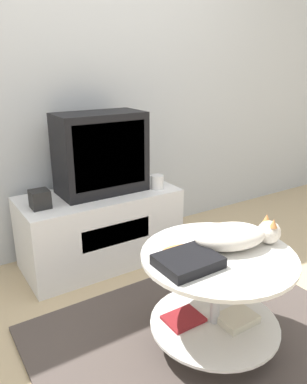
{
  "coord_description": "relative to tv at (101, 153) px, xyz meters",
  "views": [
    {
      "loc": [
        -1.02,
        -1.01,
        1.3
      ],
      "look_at": [
        0.03,
        0.62,
        0.63
      ],
      "focal_mm": 35.0,
      "sensor_mm": 36.0,
      "label": 1
    }
  ],
  "objects": [
    {
      "name": "dvd_box",
      "position": [
        -0.14,
        -1.1,
        -0.22
      ],
      "size": [
        0.25,
        0.2,
        0.05
      ],
      "color": "black",
      "rests_on": "coffee_table"
    },
    {
      "name": "speaker",
      "position": [
        -0.44,
        -0.08,
        -0.21
      ],
      "size": [
        0.11,
        0.11,
        0.11
      ],
      "color": "black",
      "rests_on": "tv_stand"
    },
    {
      "name": "ground_plane",
      "position": [
        0.03,
        -1.15,
        -0.75
      ],
      "size": [
        12.0,
        12.0,
        0.0
      ],
      "primitive_type": "plane",
      "color": "tan"
    },
    {
      "name": "wall_back",
      "position": [
        0.03,
        0.3,
        0.55
      ],
      "size": [
        8.0,
        0.05,
        2.6
      ],
      "color": "silver",
      "rests_on": "ground_plane"
    },
    {
      "name": "tv",
      "position": [
        0.0,
        0.0,
        0.0
      ],
      "size": [
        0.56,
        0.3,
        0.52
      ],
      "color": "black",
      "rests_on": "tv_stand"
    },
    {
      "name": "mug",
      "position": [
        0.34,
        -0.15,
        -0.21
      ],
      "size": [
        0.09,
        0.09,
        0.09
      ],
      "color": "white",
      "rests_on": "tv_stand"
    },
    {
      "name": "coffee_table",
      "position": [
        0.04,
        -1.09,
        -0.43
      ],
      "size": [
        0.68,
        0.68,
        0.49
      ],
      "color": "#B2B2B7",
      "rests_on": "rug"
    },
    {
      "name": "rug",
      "position": [
        0.03,
        -1.15,
        -0.74
      ],
      "size": [
        1.56,
        1.44,
        0.02
      ],
      "color": "#4C423D",
      "rests_on": "ground_plane"
    },
    {
      "name": "cat",
      "position": [
        0.14,
        -1.08,
        -0.19
      ],
      "size": [
        0.54,
        0.29,
        0.13
      ],
      "rotation": [
        0.0,
        0.0,
        -0.33
      ],
      "color": "silver",
      "rests_on": "coffee_table"
    },
    {
      "name": "tv_stand",
      "position": [
        -0.04,
        -0.03,
        -0.5
      ],
      "size": [
        1.03,
        0.49,
        0.49
      ],
      "color": "white",
      "rests_on": "ground_plane"
    }
  ]
}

